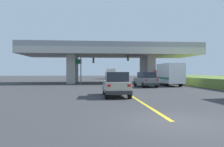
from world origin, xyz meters
name	(u,v)px	position (x,y,z in m)	size (l,w,h in m)	color
ground	(110,83)	(0.00, 31.53, 0.00)	(160.00, 160.00, 0.00)	#353538
overpass_bridge	(110,56)	(0.00, 31.53, 5.05)	(31.76, 10.75, 7.10)	#B7B5AD
lane_divider_stripe	(123,91)	(0.00, 14.19, 0.00)	(0.20, 28.38, 0.01)	yellow
suv_lead	(116,84)	(-1.33, 9.13, 1.01)	(2.01, 4.56, 2.02)	#B7B29E
suv_crossing	(146,80)	(3.79, 19.52, 1.01)	(2.54, 4.56, 2.02)	slate
box_truck	(168,74)	(7.91, 22.26, 1.70)	(2.33, 7.54, 3.24)	red
traffic_signal_nearside	(138,63)	(4.36, 27.20, 3.51)	(2.93, 0.36, 5.49)	#56595E
traffic_signal_farside	(85,65)	(-4.56, 27.99, 3.30)	(2.38, 0.36, 5.38)	slate
highway_sign	(78,65)	(-5.94, 29.40, 3.20)	(1.34, 0.17, 4.47)	slate
semi_truck_distant	(111,74)	(1.88, 54.49, 1.57)	(2.33, 6.89, 2.97)	red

